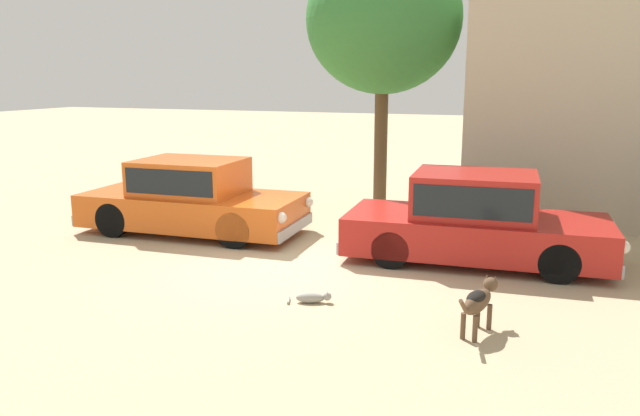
{
  "coord_description": "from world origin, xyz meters",
  "views": [
    {
      "loc": [
        4.0,
        -9.04,
        3.0
      ],
      "look_at": [
        0.58,
        0.2,
        0.9
      ],
      "focal_mm": 34.92,
      "sensor_mm": 36.0,
      "label": 1
    }
  ],
  "objects_px": {
    "parked_sedan_second": "(475,218)",
    "parked_sedan_nearest": "(192,197)",
    "stray_cat": "(312,298)",
    "acacia_tree_left": "(383,20)",
    "stray_dog_spotted": "(479,300)"
  },
  "relations": [
    {
      "from": "parked_sedan_second",
      "to": "acacia_tree_left",
      "type": "bearing_deg",
      "value": 121.87
    },
    {
      "from": "stray_cat",
      "to": "acacia_tree_left",
      "type": "bearing_deg",
      "value": 78.64
    },
    {
      "from": "parked_sedan_second",
      "to": "acacia_tree_left",
      "type": "distance_m",
      "value": 5.66
    },
    {
      "from": "parked_sedan_nearest",
      "to": "parked_sedan_second",
      "type": "xyz_separation_m",
      "value": [
        5.38,
        -0.06,
        0.02
      ]
    },
    {
      "from": "stray_cat",
      "to": "acacia_tree_left",
      "type": "xyz_separation_m",
      "value": [
        -0.78,
        6.4,
        4.13
      ]
    },
    {
      "from": "parked_sedan_second",
      "to": "stray_cat",
      "type": "relative_size",
      "value": 7.13
    },
    {
      "from": "acacia_tree_left",
      "to": "stray_dog_spotted",
      "type": "bearing_deg",
      "value": -65.9
    },
    {
      "from": "parked_sedan_nearest",
      "to": "stray_cat",
      "type": "distance_m",
      "value": 4.6
    },
    {
      "from": "parked_sedan_second",
      "to": "acacia_tree_left",
      "type": "height_order",
      "value": "acacia_tree_left"
    },
    {
      "from": "parked_sedan_second",
      "to": "parked_sedan_nearest",
      "type": "bearing_deg",
      "value": 175.98
    },
    {
      "from": "parked_sedan_second",
      "to": "stray_dog_spotted",
      "type": "distance_m",
      "value": 3.06
    },
    {
      "from": "parked_sedan_second",
      "to": "stray_cat",
      "type": "xyz_separation_m",
      "value": [
        -1.8,
        -2.75,
        -0.65
      ]
    },
    {
      "from": "parked_sedan_second",
      "to": "stray_dog_spotted",
      "type": "height_order",
      "value": "parked_sedan_second"
    },
    {
      "from": "parked_sedan_nearest",
      "to": "stray_dog_spotted",
      "type": "xyz_separation_m",
      "value": [
        5.78,
        -3.08,
        -0.29
      ]
    },
    {
      "from": "parked_sedan_nearest",
      "to": "stray_dog_spotted",
      "type": "bearing_deg",
      "value": -30.2
    }
  ]
}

